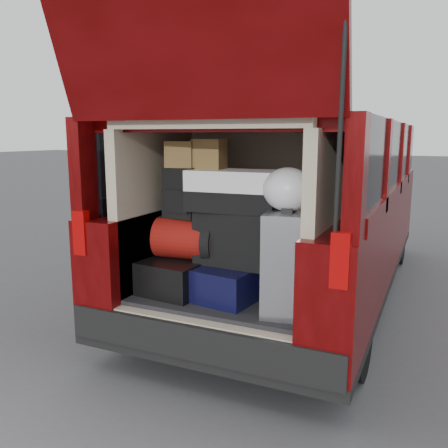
% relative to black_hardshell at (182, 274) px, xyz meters
% --- Properties ---
extents(ground, '(80.00, 80.00, 0.00)m').
position_rel_black_hardshell_xyz_m(ground, '(0.36, -0.15, -0.67)').
color(ground, '#3D3D40').
rests_on(ground, ground).
extents(minivan, '(1.90, 5.35, 2.77)m').
position_rel_black_hardshell_xyz_m(minivan, '(0.36, 1.71, 0.24)').
color(minivan, black).
rests_on(minivan, ground).
extents(load_floor, '(1.24, 1.05, 0.55)m').
position_rel_black_hardshell_xyz_m(load_floor, '(0.36, 0.13, -0.39)').
color(load_floor, black).
rests_on(load_floor, ground).
extents(black_hardshell, '(0.49, 0.63, 0.24)m').
position_rel_black_hardshell_xyz_m(black_hardshell, '(0.00, 0.00, 0.00)').
color(black_hardshell, black).
rests_on(black_hardshell, load_floor).
extents(navy_hardshell, '(0.50, 0.58, 0.23)m').
position_rel_black_hardshell_xyz_m(navy_hardshell, '(0.38, -0.01, -0.00)').
color(navy_hardshell, black).
rests_on(navy_hardshell, load_floor).
extents(silver_roller, '(0.33, 0.47, 0.65)m').
position_rel_black_hardshell_xyz_m(silver_roller, '(0.83, -0.10, 0.21)').
color(silver_roller, silver).
rests_on(silver_roller, load_floor).
extents(red_duffel, '(0.48, 0.34, 0.29)m').
position_rel_black_hardshell_xyz_m(red_duffel, '(0.04, 0.01, 0.26)').
color(red_duffel, maroon).
rests_on(red_duffel, black_hardshell).
extents(black_soft_case, '(0.54, 0.34, 0.37)m').
position_rel_black_hardshell_xyz_m(black_soft_case, '(0.40, 0.05, 0.30)').
color(black_soft_case, black).
rests_on(black_soft_case, navy_hardshell).
extents(backpack, '(0.27, 0.18, 0.36)m').
position_rel_black_hardshell_xyz_m(backpack, '(-0.01, 0.03, 0.59)').
color(backpack, black).
rests_on(backpack, red_duffel).
extents(twotone_duffel, '(0.64, 0.35, 0.28)m').
position_rel_black_hardshell_xyz_m(twotone_duffel, '(0.40, 0.04, 0.62)').
color(twotone_duffel, white).
rests_on(twotone_duffel, black_soft_case).
extents(grocery_sack_lower, '(0.22, 0.19, 0.18)m').
position_rel_black_hardshell_xyz_m(grocery_sack_lower, '(-0.01, 0.04, 0.86)').
color(grocery_sack_lower, brown).
rests_on(grocery_sack_lower, backpack).
extents(grocery_sack_upper, '(0.22, 0.18, 0.21)m').
position_rel_black_hardshell_xyz_m(grocery_sack_upper, '(0.19, 0.08, 0.87)').
color(grocery_sack_upper, brown).
rests_on(grocery_sack_upper, twotone_duffel).
extents(plastic_bag_right, '(0.35, 0.33, 0.27)m').
position_rel_black_hardshell_xyz_m(plastic_bag_right, '(0.82, -0.10, 0.67)').
color(plastic_bag_right, white).
rests_on(plastic_bag_right, silver_roller).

